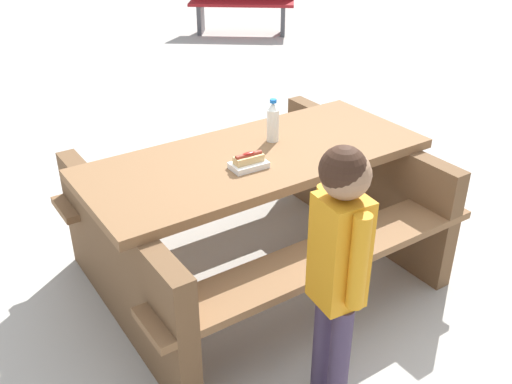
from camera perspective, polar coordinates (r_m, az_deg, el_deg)
The scene contains 6 objects.
ground_plane at distance 3.33m, azimuth 0.00°, elevation -7.95°, with size 30.00×30.00×0.00m, color #B7B2A8.
picnic_table at distance 3.08m, azimuth 0.00°, elevation -1.31°, with size 2.13×1.87×0.75m.
soda_bottle at distance 3.06m, azimuth 1.70°, elevation 7.01°, with size 0.06×0.06×0.23m.
hotdog_tray at distance 2.78m, azimuth -0.74°, elevation 3.01°, with size 0.21×0.16×0.08m.
child_in_coat at distance 2.16m, azimuth 8.28°, elevation -5.97°, with size 0.23×0.28×1.20m.
park_bench_mid at distance 8.68m, azimuth -1.42°, elevation 18.52°, with size 1.20×1.45×0.85m.
Camera 1 is at (2.08, 1.68, 1.99)m, focal length 40.05 mm.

